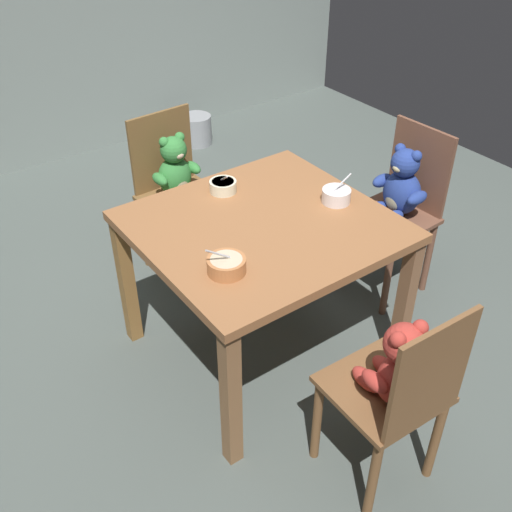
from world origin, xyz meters
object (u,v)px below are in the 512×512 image
object	(u,v)px
porridge_bowl_cream_far_center	(223,186)
porridge_bowl_white_near_right	(336,195)
dining_table	(263,241)
teddy_chair_far_center	(176,180)
metal_pail	(197,130)
teddy_chair_near_right	(399,196)
porridge_bowl_terracotta_near_left	(226,265)
teddy_chair_near_front	(397,380)

from	to	relation	value
porridge_bowl_cream_far_center	porridge_bowl_white_near_right	world-z (taller)	porridge_bowl_white_near_right
dining_table	porridge_bowl_white_near_right	bearing A→B (deg)	-7.99
teddy_chair_far_center	porridge_bowl_white_near_right	bearing A→B (deg)	16.51
metal_pail	teddy_chair_near_right	bearing A→B (deg)	-92.05
porridge_bowl_terracotta_near_left	porridge_bowl_white_near_right	distance (m)	0.69
teddy_chair_far_center	teddy_chair_near_right	bearing A→B (deg)	41.72
teddy_chair_far_center	teddy_chair_near_front	bearing A→B (deg)	-6.15
porridge_bowl_white_near_right	metal_pail	world-z (taller)	porridge_bowl_white_near_right
teddy_chair_near_front	metal_pail	xyz separation A→B (m)	(0.98, 2.98, -0.42)
porridge_bowl_terracotta_near_left	porridge_bowl_cream_far_center	world-z (taller)	porridge_bowl_terracotta_near_left
teddy_chair_far_center	metal_pail	distance (m)	1.65
teddy_chair_near_front	teddy_chair_near_right	bearing A→B (deg)	-44.89
dining_table	teddy_chair_near_front	distance (m)	0.84
teddy_chair_near_front	teddy_chair_far_center	distance (m)	1.67
teddy_chair_near_right	porridge_bowl_white_near_right	size ratio (longest dim) A/B	6.55
teddy_chair_near_right	metal_pail	world-z (taller)	teddy_chair_near_right
porridge_bowl_cream_far_center	metal_pail	distance (m)	2.15
dining_table	teddy_chair_near_right	xyz separation A→B (m)	(0.86, 0.01, -0.08)
porridge_bowl_cream_far_center	metal_pail	size ratio (longest dim) A/B	0.55
porridge_bowl_cream_far_center	metal_pail	world-z (taller)	porridge_bowl_cream_far_center
porridge_bowl_terracotta_near_left	porridge_bowl_cream_far_center	distance (m)	0.60
dining_table	porridge_bowl_cream_far_center	distance (m)	0.34
teddy_chair_far_center	dining_table	bearing A→B (deg)	-6.21
teddy_chair_near_front	porridge_bowl_terracotta_near_left	xyz separation A→B (m)	(-0.27, 0.64, 0.22)
teddy_chair_far_center	porridge_bowl_cream_far_center	bearing A→B (deg)	-7.15
porridge_bowl_cream_far_center	porridge_bowl_terracotta_near_left	bearing A→B (deg)	-122.10
teddy_chair_near_right	metal_pail	bearing A→B (deg)	-94.66
teddy_chair_far_center	porridge_bowl_cream_far_center	world-z (taller)	teddy_chair_far_center
teddy_chair_near_front	porridge_bowl_white_near_right	distance (m)	0.91
teddy_chair_near_right	porridge_bowl_white_near_right	distance (m)	0.55
teddy_chair_near_right	porridge_bowl_terracotta_near_left	distance (m)	1.21
dining_table	porridge_bowl_white_near_right	xyz separation A→B (m)	(0.36, -0.05, 0.13)
metal_pail	porridge_bowl_cream_far_center	bearing A→B (deg)	-116.93
teddy_chair_far_center	porridge_bowl_white_near_right	distance (m)	0.97
teddy_chair_near_right	teddy_chair_far_center	size ratio (longest dim) A/B	1.02
porridge_bowl_cream_far_center	porridge_bowl_white_near_right	size ratio (longest dim) A/B	0.96
teddy_chair_near_front	porridge_bowl_white_near_right	bearing A→B (deg)	-25.16
teddy_chair_near_front	teddy_chair_far_center	xyz separation A→B (m)	(0.09, 1.67, 0.00)
teddy_chair_near_front	porridge_bowl_terracotta_near_left	bearing A→B (deg)	24.77
teddy_chair_near_front	metal_pail	distance (m)	3.17
metal_pail	porridge_bowl_white_near_right	bearing A→B (deg)	-104.76
teddy_chair_far_center	metal_pail	world-z (taller)	teddy_chair_far_center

